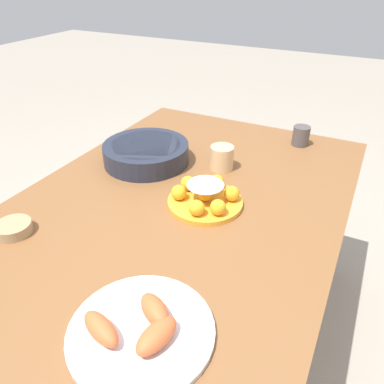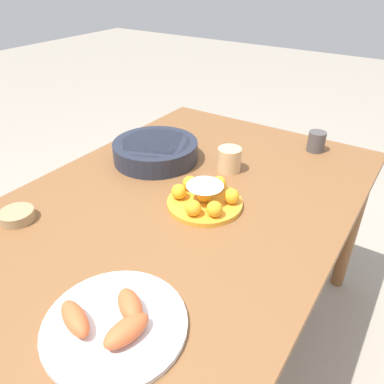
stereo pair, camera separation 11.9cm
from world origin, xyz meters
name	(u,v)px [view 1 (the left image)]	position (x,y,z in m)	size (l,w,h in m)	color
ground_plane	(182,339)	(0.00, 0.00, 0.00)	(12.00, 12.00, 0.00)	#9E9384
dining_table	(180,220)	(0.00, 0.00, 0.63)	(1.49, 1.01, 0.71)	brown
cake_plate	(205,197)	(0.02, -0.08, 0.74)	(0.24, 0.24, 0.08)	gold
serving_bowl	(146,152)	(0.18, 0.24, 0.75)	(0.33, 0.33, 0.08)	#232838
sauce_bowl	(14,228)	(-0.36, 0.34, 0.73)	(0.10, 0.10, 0.03)	tan
seafood_platter	(140,329)	(-0.49, -0.17, 0.73)	(0.31, 0.31, 0.06)	silver
cup_near	(301,136)	(0.61, -0.25, 0.75)	(0.07, 0.07, 0.08)	#4C4747
cup_far	(222,158)	(0.27, -0.04, 0.76)	(0.09, 0.09, 0.09)	#DBB27F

